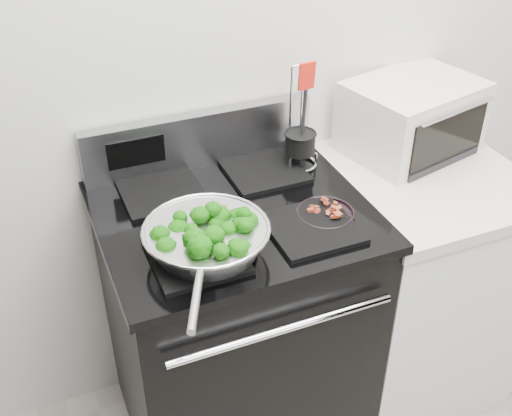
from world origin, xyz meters
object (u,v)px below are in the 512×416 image
skillet (206,238)px  utensil_holder (300,148)px  toaster_oven (412,117)px  bacon_plate (326,211)px  gas_range (236,324)px

skillet → utensil_holder: utensil_holder is taller
utensil_holder → toaster_oven: size_ratio=0.73×
bacon_plate → toaster_oven: (0.48, 0.29, 0.08)m
gas_range → skillet: gas_range is taller
gas_range → bacon_plate: 0.55m
bacon_plate → toaster_oven: 0.57m
utensil_holder → toaster_oven: bearing=-3.8°
gas_range → utensil_holder: utensil_holder is taller
skillet → utensil_holder: 0.54m
bacon_plate → utensil_holder: utensil_holder is taller
skillet → bacon_plate: skillet is taller
bacon_plate → utensil_holder: bearing=79.0°
skillet → bacon_plate: 0.38m
gas_range → skillet: size_ratio=2.20×
gas_range → utensil_holder: size_ratio=3.15×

